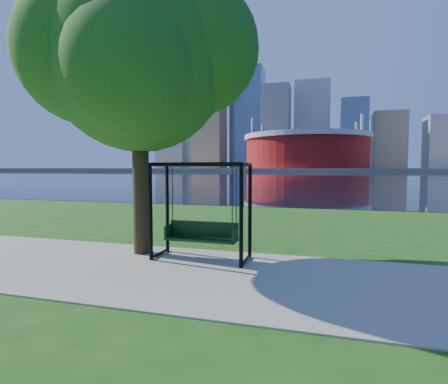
% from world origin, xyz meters
% --- Properties ---
extents(ground, '(900.00, 900.00, 0.00)m').
position_xyz_m(ground, '(0.00, 0.00, 0.00)').
color(ground, '#1E5114').
rests_on(ground, ground).
extents(path, '(120.00, 4.00, 0.03)m').
position_xyz_m(path, '(0.00, -0.50, 0.01)').
color(path, '#9E937F').
rests_on(path, ground).
extents(river, '(900.00, 180.00, 0.02)m').
position_xyz_m(river, '(0.00, 102.00, 0.01)').
color(river, black).
rests_on(river, ground).
extents(far_bank, '(900.00, 228.00, 2.00)m').
position_xyz_m(far_bank, '(0.00, 306.00, 1.00)').
color(far_bank, '#937F60').
rests_on(far_bank, ground).
extents(stadium, '(83.00, 83.00, 32.00)m').
position_xyz_m(stadium, '(-10.00, 235.00, 14.23)').
color(stadium, maroon).
rests_on(stadium, far_bank).
extents(skyline, '(392.00, 66.00, 96.50)m').
position_xyz_m(skyline, '(-4.27, 319.39, 35.89)').
color(skyline, gray).
rests_on(skyline, far_bank).
extents(swing, '(2.25, 0.98, 2.30)m').
position_xyz_m(swing, '(-0.60, 0.63, 1.11)').
color(swing, black).
rests_on(swing, ground).
extents(park_tree, '(5.68, 5.13, 7.05)m').
position_xyz_m(park_tree, '(-2.28, 0.78, 4.90)').
color(park_tree, black).
rests_on(park_tree, ground).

